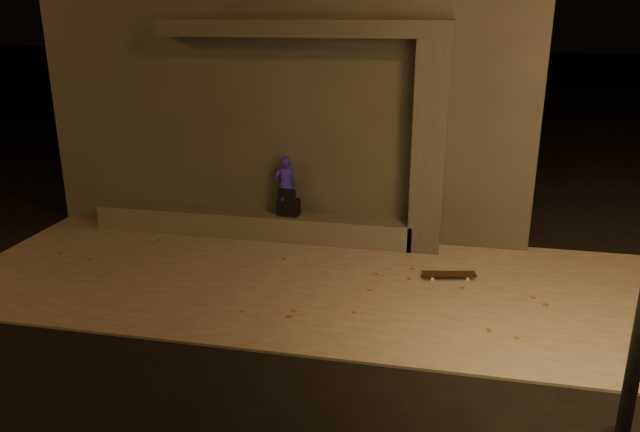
% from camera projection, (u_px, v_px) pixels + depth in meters
% --- Properties ---
extents(ground, '(120.00, 120.00, 0.00)m').
position_uv_depth(ground, '(272.00, 346.00, 7.95)').
color(ground, black).
rests_on(ground, ground).
extents(sidewalk, '(11.00, 4.40, 0.04)m').
position_uv_depth(sidewalk, '(308.00, 281.00, 9.80)').
color(sidewalk, '#645F58').
rests_on(sidewalk, ground).
extents(building, '(9.00, 5.10, 5.22)m').
position_uv_depth(building, '(309.00, 81.00, 13.35)').
color(building, '#3B3835').
rests_on(building, ground).
extents(ledge, '(6.00, 0.55, 0.45)m').
position_uv_depth(ledge, '(251.00, 224.00, 11.64)').
color(ledge, '#504E48').
rests_on(ledge, sidewalk).
extents(column, '(0.55, 0.55, 3.60)m').
position_uv_depth(column, '(429.00, 149.00, 10.51)').
color(column, '#3B3835').
rests_on(column, sidewalk).
extents(canopy, '(5.00, 0.70, 0.28)m').
position_uv_depth(canopy, '(302.00, 28.00, 10.38)').
color(canopy, '#3B3835').
rests_on(canopy, column).
extents(skateboarder, '(0.47, 0.38, 1.11)m').
position_uv_depth(skateboarder, '(285.00, 186.00, 11.26)').
color(skateboarder, '#291BB5').
rests_on(skateboarder, ledge).
extents(backpack, '(0.40, 0.29, 0.53)m').
position_uv_depth(backpack, '(289.00, 206.00, 11.37)').
color(backpack, black).
rests_on(backpack, ledge).
extents(skateboard, '(0.86, 0.38, 0.09)m').
position_uv_depth(skateboard, '(449.00, 274.00, 9.81)').
color(skateboard, black).
rests_on(skateboard, sidewalk).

